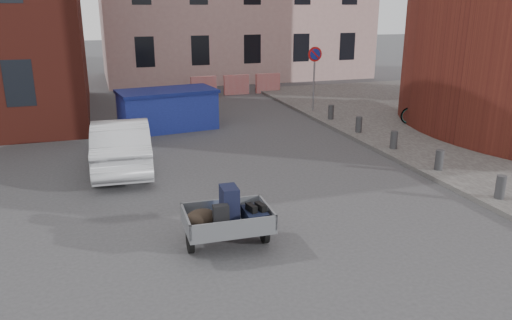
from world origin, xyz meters
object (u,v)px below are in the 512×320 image
object	(u,v)px
trailer	(227,218)
dumpster	(168,109)
silver_car	(121,144)
bicycle	(423,110)

from	to	relation	value
trailer	dumpster	world-z (taller)	dumpster
silver_car	bicycle	distance (m)	11.28
trailer	silver_car	distance (m)	5.80
dumpster	silver_car	size ratio (longest dim) A/B	0.86
dumpster	bicycle	distance (m)	9.56
silver_car	bicycle	world-z (taller)	silver_car
silver_car	bicycle	bearing A→B (deg)	-168.06
silver_car	bicycle	xyz separation A→B (m)	(11.14, 1.78, -0.11)
dumpster	bicycle	xyz separation A→B (m)	(9.23, -2.47, -0.14)
trailer	silver_car	world-z (taller)	silver_car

